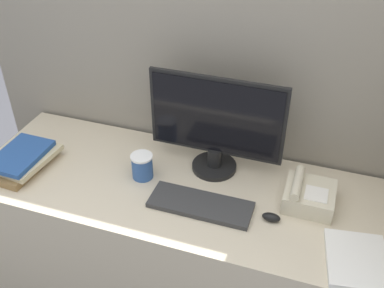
{
  "coord_description": "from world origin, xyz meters",
  "views": [
    {
      "loc": [
        0.51,
        -0.98,
        1.97
      ],
      "look_at": [
        0.06,
        0.35,
        0.97
      ],
      "focal_mm": 42.0,
      "sensor_mm": 36.0,
      "label": 1
    }
  ],
  "objects": [
    {
      "name": "desk",
      "position": [
        0.0,
        0.31,
        0.39
      ],
      "size": [
        1.7,
        0.63,
        0.77
      ],
      "color": "beige",
      "rests_on": "ground_plane"
    },
    {
      "name": "monitor",
      "position": [
        0.11,
        0.48,
        0.98
      ],
      "size": [
        0.55,
        0.19,
        0.43
      ],
      "color": "black",
      "rests_on": "desk"
    },
    {
      "name": "desk_telephone",
      "position": [
        0.52,
        0.38,
        0.81
      ],
      "size": [
        0.19,
        0.19,
        0.11
      ],
      "color": "beige",
      "rests_on": "desk"
    },
    {
      "name": "cubicle_panel_rear",
      "position": [
        0.0,
        0.67,
        0.83
      ],
      "size": [
        2.1,
        0.04,
        1.67
      ],
      "color": "gray",
      "rests_on": "ground_plane"
    },
    {
      "name": "mouse",
      "position": [
        0.4,
        0.24,
        0.79
      ],
      "size": [
        0.07,
        0.04,
        0.03
      ],
      "color": "black",
      "rests_on": "desk"
    },
    {
      "name": "paper_pile",
      "position": [
        0.71,
        0.14,
        0.78
      ],
      "size": [
        0.23,
        0.27,
        0.02
      ],
      "color": "white",
      "rests_on": "desk"
    },
    {
      "name": "coffee_cup",
      "position": [
        -0.15,
        0.32,
        0.83
      ],
      "size": [
        0.09,
        0.09,
        0.11
      ],
      "color": "#335999",
      "rests_on": "desk"
    },
    {
      "name": "book_stack",
      "position": [
        -0.67,
        0.22,
        0.81
      ],
      "size": [
        0.24,
        0.3,
        0.07
      ],
      "color": "olive",
      "rests_on": "desk"
    },
    {
      "name": "keyboard",
      "position": [
        0.13,
        0.23,
        0.78
      ],
      "size": [
        0.4,
        0.14,
        0.02
      ],
      "color": "#333333",
      "rests_on": "desk"
    }
  ]
}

